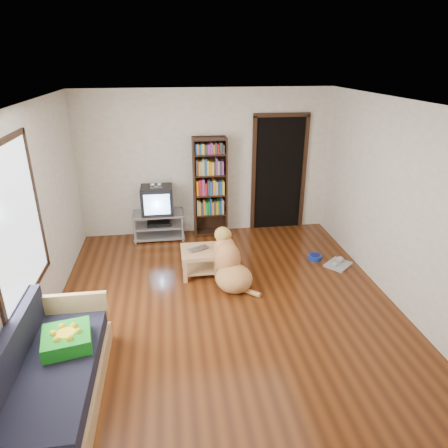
{
  "coord_description": "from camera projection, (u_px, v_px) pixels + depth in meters",
  "views": [
    {
      "loc": [
        -0.66,
        -4.49,
        3.07
      ],
      "look_at": [
        0.06,
        0.62,
        0.9
      ],
      "focal_mm": 32.0,
      "sensor_mm": 36.0,
      "label": 1
    }
  ],
  "objects": [
    {
      "name": "ground",
      "position": [
        226.0,
        303.0,
        5.37
      ],
      "size": [
        5.0,
        5.0,
        0.0
      ],
      "primitive_type": "plane",
      "color": "#5A290F",
      "rests_on": "ground"
    },
    {
      "name": "ceiling",
      "position": [
        226.0,
        103.0,
        4.37
      ],
      "size": [
        5.0,
        5.0,
        0.0
      ],
      "primitive_type": "plane",
      "rotation": [
        3.14,
        0.0,
        0.0
      ],
      "color": "white",
      "rests_on": "ground"
    },
    {
      "name": "wall_back",
      "position": [
        206.0,
        164.0,
        7.15
      ],
      "size": [
        4.5,
        0.0,
        4.5
      ],
      "primitive_type": "plane",
      "rotation": [
        1.57,
        0.0,
        0.0
      ],
      "color": "silver",
      "rests_on": "ground"
    },
    {
      "name": "wall_front",
      "position": [
        281.0,
        352.0,
        2.59
      ],
      "size": [
        4.5,
        0.0,
        4.5
      ],
      "primitive_type": "plane",
      "rotation": [
        -1.57,
        0.0,
        0.0
      ],
      "color": "silver",
      "rests_on": "ground"
    },
    {
      "name": "wall_left",
      "position": [
        33.0,
        223.0,
        4.58
      ],
      "size": [
        0.0,
        5.0,
        5.0
      ],
      "primitive_type": "plane",
      "rotation": [
        1.57,
        0.0,
        1.57
      ],
      "color": "silver",
      "rests_on": "ground"
    },
    {
      "name": "wall_right",
      "position": [
        398.0,
        205.0,
        5.16
      ],
      "size": [
        0.0,
        5.0,
        5.0
      ],
      "primitive_type": "plane",
      "rotation": [
        1.57,
        0.0,
        -1.57
      ],
      "color": "silver",
      "rests_on": "ground"
    },
    {
      "name": "green_cushion",
      "position": [
        67.0,
        339.0,
        3.94
      ],
      "size": [
        0.53,
        0.53,
        0.15
      ],
      "primitive_type": "cube",
      "rotation": [
        0.0,
        0.0,
        0.2
      ],
      "color": "green",
      "rests_on": "sofa"
    },
    {
      "name": "laptop",
      "position": [
        200.0,
        250.0,
        5.94
      ],
      "size": [
        0.38,
        0.32,
        0.03
      ],
      "primitive_type": "imported",
      "rotation": [
        0.0,
        0.0,
        0.43
      ],
      "color": "#B3B4B8",
      "rests_on": "coffee_table"
    },
    {
      "name": "dog_bowl",
      "position": [
        315.0,
        257.0,
        6.53
      ],
      "size": [
        0.22,
        0.22,
        0.08
      ],
      "primitive_type": "cylinder",
      "color": "navy",
      "rests_on": "ground"
    },
    {
      "name": "grey_rag",
      "position": [
        338.0,
        265.0,
        6.35
      ],
      "size": [
        0.51,
        0.5,
        0.03
      ],
      "primitive_type": "cube",
      "rotation": [
        0.0,
        0.0,
        0.7
      ],
      "color": "#979797",
      "rests_on": "ground"
    },
    {
      "name": "window",
      "position": [
        16.0,
        224.0,
        4.05
      ],
      "size": [
        0.03,
        1.46,
        1.7
      ],
      "color": "white",
      "rests_on": "wall_left"
    },
    {
      "name": "doorway",
      "position": [
        279.0,
        171.0,
        7.38
      ],
      "size": [
        1.03,
        0.05,
        2.19
      ],
      "color": "black",
      "rests_on": "wall_back"
    },
    {
      "name": "tv_stand",
      "position": [
        159.0,
        224.0,
        7.21
      ],
      "size": [
        0.9,
        0.45,
        0.5
      ],
      "color": "#99999E",
      "rests_on": "ground"
    },
    {
      "name": "crt_tv",
      "position": [
        157.0,
        199.0,
        7.05
      ],
      "size": [
        0.55,
        0.52,
        0.58
      ],
      "color": "black",
      "rests_on": "tv_stand"
    },
    {
      "name": "bookshelf",
      "position": [
        210.0,
        182.0,
        7.13
      ],
      "size": [
        0.6,
        0.3,
        1.8
      ],
      "color": "black",
      "rests_on": "ground"
    },
    {
      "name": "sofa",
      "position": [
        51.0,
        378.0,
        3.77
      ],
      "size": [
        0.8,
        1.8,
        0.8
      ],
      "color": "tan",
      "rests_on": "ground"
    },
    {
      "name": "coffee_table",
      "position": [
        200.0,
        257.0,
        6.01
      ],
      "size": [
        0.55,
        0.55,
        0.4
      ],
      "color": "tan",
      "rests_on": "ground"
    },
    {
      "name": "dog",
      "position": [
        230.0,
        265.0,
        5.74
      ],
      "size": [
        0.68,
        0.93,
        0.84
      ],
      "color": "tan",
      "rests_on": "ground"
    }
  ]
}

